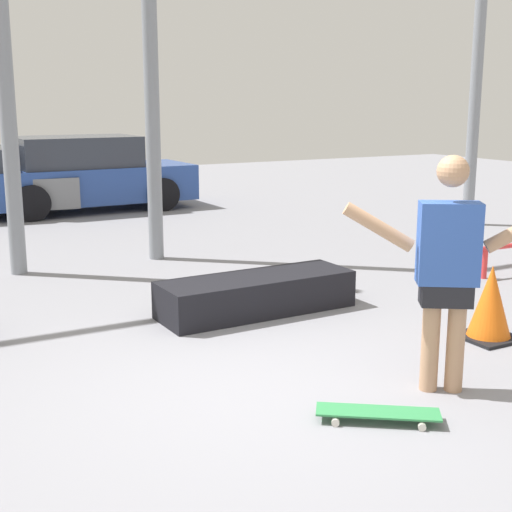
# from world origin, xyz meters

# --- Properties ---
(ground_plane) EXTENTS (36.00, 36.00, 0.00)m
(ground_plane) POSITION_xyz_m (0.00, 0.00, 0.00)
(ground_plane) COLOR gray
(skateboarder) EXTENTS (1.35, 0.93, 1.77)m
(skateboarder) POSITION_xyz_m (1.16, -0.60, 0.98)
(skateboarder) COLOR tan
(skateboarder) RESTS_ON ground_plane
(skateboard) EXTENTS (0.81, 0.66, 0.08)m
(skateboard) POSITION_xyz_m (0.40, -0.80, 0.06)
(skateboard) COLOR #338C4C
(skateboard) RESTS_ON ground_plane
(grind_box) EXTENTS (2.06, 0.71, 0.38)m
(grind_box) POSITION_xyz_m (0.91, 1.86, 0.19)
(grind_box) COLOR black
(grind_box) RESTS_ON ground_plane
(parked_car_blue) EXTENTS (4.17, 1.91, 1.46)m
(parked_car_blue) POSITION_xyz_m (1.26, 9.64, 0.70)
(parked_car_blue) COLOR #284793
(parked_car_blue) RESTS_ON ground_plane
(traffic_cone) EXTENTS (0.49, 0.49, 0.69)m
(traffic_cone) POSITION_xyz_m (2.38, 0.10, 0.34)
(traffic_cone) COLOR black
(traffic_cone) RESTS_ON ground_plane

